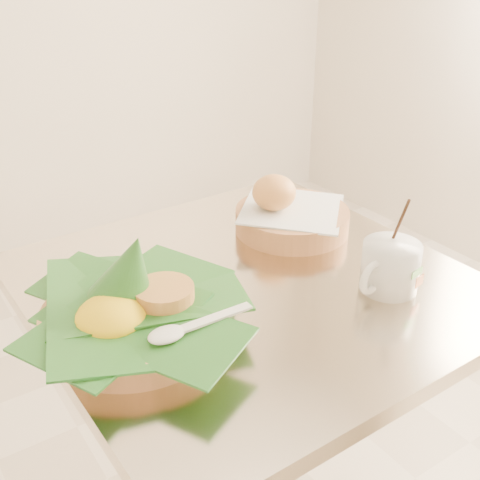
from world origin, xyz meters
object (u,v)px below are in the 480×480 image
cafe_table (249,382)px  rice_basket (132,308)px  bread_basket (289,215)px  coffee_mug (389,266)px

cafe_table → rice_basket: bearing=-173.0°
cafe_table → bread_basket: bread_basket is taller
rice_basket → bread_basket: 0.43m
rice_basket → cafe_table: bearing=7.0°
bread_basket → cafe_table: bearing=-146.0°
cafe_table → coffee_mug: bearing=-40.1°
rice_basket → bread_basket: bearing=19.9°
cafe_table → rice_basket: size_ratio=2.25×
rice_basket → coffee_mug: (0.40, -0.12, -0.00)m
bread_basket → coffee_mug: coffee_mug is taller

